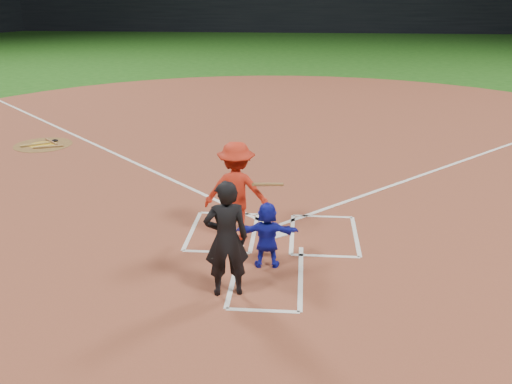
# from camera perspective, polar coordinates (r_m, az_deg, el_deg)

# --- Properties ---
(ground) EXTENTS (120.00, 120.00, 0.00)m
(ground) POSITION_cam_1_polar(r_m,az_deg,el_deg) (11.10, 1.72, -4.18)
(ground) COLOR #1B4F13
(ground) RESTS_ON ground
(home_plate_dirt) EXTENTS (28.00, 28.00, 0.01)m
(home_plate_dirt) POSITION_cam_1_polar(r_m,az_deg,el_deg) (16.74, 2.85, 4.32)
(home_plate_dirt) COLOR brown
(home_plate_dirt) RESTS_ON ground
(stadium_wall_far) EXTENTS (80.00, 1.20, 3.20)m
(stadium_wall_far) POSITION_cam_1_polar(r_m,az_deg,el_deg) (58.18, 4.46, 17.21)
(stadium_wall_far) COLOR black
(stadium_wall_far) RESTS_ON ground
(home_plate) EXTENTS (0.60, 0.60, 0.02)m
(home_plate) POSITION_cam_1_polar(r_m,az_deg,el_deg) (11.09, 1.72, -4.09)
(home_plate) COLOR silver
(home_plate) RESTS_ON home_plate_dirt
(on_deck_circle) EXTENTS (1.70, 1.70, 0.01)m
(on_deck_circle) POSITION_cam_1_polar(r_m,az_deg,el_deg) (18.28, -20.52, 4.44)
(on_deck_circle) COLOR brown
(on_deck_circle) RESTS_ON home_plate_dirt
(on_deck_logo) EXTENTS (0.80, 0.80, 0.00)m
(on_deck_logo) POSITION_cam_1_polar(r_m,az_deg,el_deg) (18.27, -20.52, 4.46)
(on_deck_logo) COLOR gold
(on_deck_logo) RESTS_ON on_deck_circle
(on_deck_bat_a) EXTENTS (0.64, 0.64, 0.06)m
(on_deck_bat_a) POSITION_cam_1_polar(r_m,az_deg,el_deg) (18.42, -19.79, 4.77)
(on_deck_bat_a) COLOR brown
(on_deck_bat_a) RESTS_ON on_deck_circle
(on_deck_bat_b) EXTENTS (0.72, 0.54, 0.06)m
(on_deck_bat_b) POSITION_cam_1_polar(r_m,az_deg,el_deg) (18.27, -21.23, 4.46)
(on_deck_bat_b) COLOR olive
(on_deck_bat_b) RESTS_ON on_deck_circle
(on_deck_bat_c) EXTENTS (0.80, 0.37, 0.06)m
(on_deck_bat_c) POSITION_cam_1_polar(r_m,az_deg,el_deg) (17.88, -20.05, 4.29)
(on_deck_bat_c) COLOR olive
(on_deck_bat_c) RESTS_ON on_deck_circle
(bat_weight_donut) EXTENTS (0.19, 0.19, 0.05)m
(bat_weight_donut) POSITION_cam_1_polar(r_m,az_deg,el_deg) (18.54, -19.47, 4.88)
(bat_weight_donut) COLOR black
(bat_weight_donut) RESTS_ON on_deck_circle
(catcher) EXTENTS (1.09, 0.40, 1.15)m
(catcher) POSITION_cam_1_polar(r_m,az_deg,el_deg) (9.62, 1.12, -4.31)
(catcher) COLOR #151CB1
(catcher) RESTS_ON home_plate_dirt
(umpire) EXTENTS (0.76, 0.59, 1.86)m
(umpire) POSITION_cam_1_polar(r_m,az_deg,el_deg) (8.65, -2.99, -4.70)
(umpire) COLOR black
(umpire) RESTS_ON home_plate_dirt
(chalk_markings) EXTENTS (28.35, 17.32, 0.01)m
(chalk_markings) POSITION_cam_1_polar(r_m,az_deg,el_deg) (16.06, 2.76, 3.66)
(chalk_markings) COLOR white
(chalk_markings) RESTS_ON home_plate_dirt
(batter_at_plate) EXTENTS (1.49, 0.86, 1.87)m
(batter_at_plate) POSITION_cam_1_polar(r_m,az_deg,el_deg) (10.57, -1.96, 0.09)
(batter_at_plate) COLOR red
(batter_at_plate) RESTS_ON home_plate_dirt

